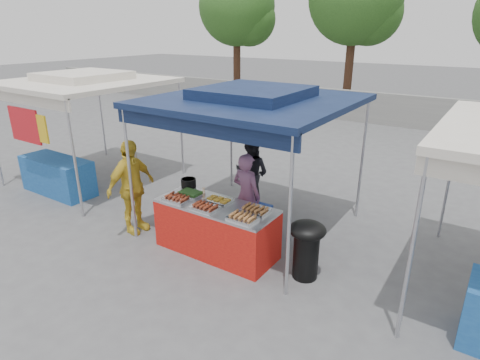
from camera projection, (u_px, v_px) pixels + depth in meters
The scene contains 22 objects.
ground_plane at pixel (220, 248), 6.78m from camera, with size 80.00×80.00×0.00m, color #565658.
back_wall at pixel (392, 110), 15.13m from camera, with size 40.00×0.25×1.20m, color gray.
main_canopy at pixel (252, 100), 6.69m from camera, with size 3.20×3.20×2.57m.
neighbor_stall_left at pixel (72, 118), 8.98m from camera, with size 3.20×3.20×2.57m.
tree_0 at pixel (240, 10), 19.25m from camera, with size 3.69×3.66×6.29m.
tree_1 at pixel (359, 1), 16.47m from camera, with size 3.85×3.85×6.62m.
vendor_table at pixel (216, 228), 6.55m from camera, with size 2.00×0.80×0.85m.
food_tray_fl at pixel (177, 199), 6.53m from camera, with size 0.42×0.30×0.07m.
food_tray_fm at pixel (205, 207), 6.22m from camera, with size 0.42×0.30×0.07m.
food_tray_fr at pixel (243, 218), 5.87m from camera, with size 0.42×0.30×0.07m.
food_tray_bl at pixel (190, 194), 6.73m from camera, with size 0.42×0.30×0.07m.
food_tray_bm at pixel (219, 200), 6.48m from camera, with size 0.42×0.30×0.07m.
food_tray_br at pixel (255, 210), 6.12m from camera, with size 0.42×0.30×0.07m.
cooking_pot at pixel (189, 183), 7.08m from camera, with size 0.26×0.26×0.15m, color black.
skewer_cup at pixel (204, 201), 6.38m from camera, with size 0.08×0.08×0.11m, color #B4B4BB.
wok_burner at pixel (307, 245), 5.83m from camera, with size 0.54×0.54×0.91m.
crate_left at pixel (226, 223), 7.31m from camera, with size 0.50×0.35×0.30m, color #13369C.
crate_right at pixel (255, 230), 7.08m from camera, with size 0.53×0.37×0.32m, color #13369C.
crate_stacked at pixel (255, 213), 6.97m from camera, with size 0.52×0.36×0.31m, color #13369C.
vendor_woman at pixel (246, 195), 6.97m from camera, with size 0.56×0.36×1.52m, color #84547A.
helper_man at pixel (251, 174), 7.97m from camera, with size 0.76×0.59×1.56m, color black.
customer_person at pixel (131, 187), 7.08m from camera, with size 1.01×0.42×1.72m, color gold.
Camera 1 is at (3.55, -4.75, 3.49)m, focal length 30.00 mm.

